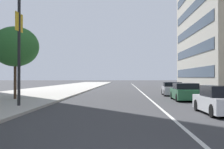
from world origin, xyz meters
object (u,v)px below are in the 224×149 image
at_px(car_far_down_avenue, 185,92).
at_px(street_lamp_with_banners, 23,19).
at_px(car_approaching_light, 222,101).
at_px(street_tree_by_lamp_post, 15,47).
at_px(car_lead_in_lane, 172,89).

height_order(car_far_down_avenue, street_lamp_with_banners, street_lamp_with_banners).
bearing_deg(car_approaching_light, car_far_down_avenue, -1.24).
bearing_deg(car_approaching_light, street_tree_by_lamp_post, 57.46).
bearing_deg(street_tree_by_lamp_post, car_lead_in_lane, -60.19).
height_order(car_approaching_light, street_lamp_with_banners, street_lamp_with_banners).
bearing_deg(car_lead_in_lane, street_lamp_with_banners, 143.52).
xyz_separation_m(car_far_down_avenue, street_tree_by_lamp_post, (-0.98, 13.36, 3.58)).
bearing_deg(street_lamp_with_banners, car_far_down_avenue, -58.84).
distance_m(car_approaching_light, street_tree_by_lamp_post, 16.03).
relative_size(car_approaching_light, car_lead_in_lane, 0.97).
xyz_separation_m(car_lead_in_lane, street_tree_by_lamp_post, (-7.65, 13.36, 3.59)).
bearing_deg(car_approaching_light, car_lead_in_lane, -1.18).
xyz_separation_m(car_far_down_avenue, street_lamp_with_banners, (-6.55, 10.83, 4.62)).
bearing_deg(street_tree_by_lamp_post, car_far_down_avenue, -85.80).
bearing_deg(street_lamp_with_banners, car_approaching_light, -103.47).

